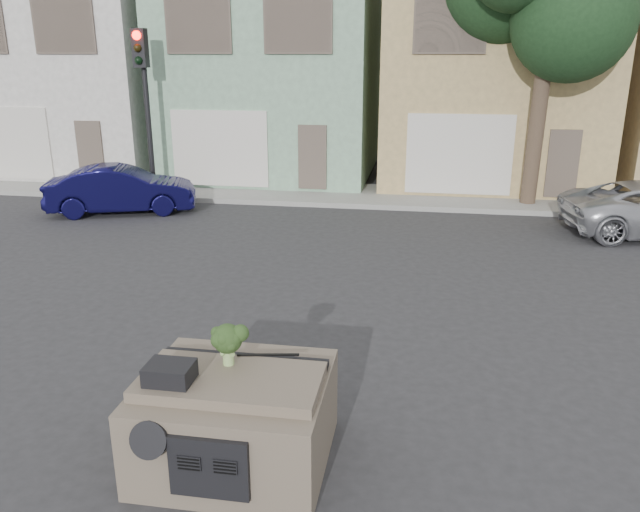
# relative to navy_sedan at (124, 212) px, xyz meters

# --- Properties ---
(ground_plane) EXTENTS (120.00, 120.00, 0.00)m
(ground_plane) POSITION_rel_navy_sedan_xyz_m (6.52, -7.50, 0.00)
(ground_plane) COLOR #303033
(ground_plane) RESTS_ON ground
(sidewalk) EXTENTS (40.00, 3.00, 0.15)m
(sidewalk) POSITION_rel_navy_sedan_xyz_m (6.52, 3.00, 0.07)
(sidewalk) COLOR gray
(sidewalk) RESTS_ON ground
(townhouse_white) EXTENTS (7.20, 8.20, 7.55)m
(townhouse_white) POSITION_rel_navy_sedan_xyz_m (-4.48, 7.00, 3.77)
(townhouse_white) COLOR silver
(townhouse_white) RESTS_ON ground
(townhouse_mint) EXTENTS (7.20, 8.20, 7.55)m
(townhouse_mint) POSITION_rel_navy_sedan_xyz_m (3.02, 7.00, 3.77)
(townhouse_mint) COLOR #81AA8B
(townhouse_mint) RESTS_ON ground
(townhouse_tan) EXTENTS (7.20, 8.20, 7.55)m
(townhouse_tan) POSITION_rel_navy_sedan_xyz_m (10.52, 7.00, 3.77)
(townhouse_tan) COLOR tan
(townhouse_tan) RESTS_ON ground
(navy_sedan) EXTENTS (4.31, 2.66, 1.34)m
(navy_sedan) POSITION_rel_navy_sedan_xyz_m (0.00, 0.00, 0.00)
(navy_sedan) COLOR #0C0A37
(navy_sedan) RESTS_ON ground
(traffic_signal) EXTENTS (0.40, 0.40, 5.10)m
(traffic_signal) POSITION_rel_navy_sedan_xyz_m (0.02, 2.00, 2.55)
(traffic_signal) COLOR black
(traffic_signal) RESTS_ON ground
(tree_near) EXTENTS (4.40, 4.00, 8.50)m
(tree_near) POSITION_rel_navy_sedan_xyz_m (11.52, 2.30, 4.25)
(tree_near) COLOR #19341A
(tree_near) RESTS_ON ground
(car_dashboard) EXTENTS (2.00, 1.80, 1.12)m
(car_dashboard) POSITION_rel_navy_sedan_xyz_m (6.52, -10.50, 0.56)
(car_dashboard) COLOR #6A5D4E
(car_dashboard) RESTS_ON ground
(instrument_hump) EXTENTS (0.48, 0.38, 0.20)m
(instrument_hump) POSITION_rel_navy_sedan_xyz_m (5.94, -10.85, 1.22)
(instrument_hump) COLOR black
(instrument_hump) RESTS_ON car_dashboard
(wiper_arm) EXTENTS (0.69, 0.15, 0.02)m
(wiper_arm) POSITION_rel_navy_sedan_xyz_m (6.80, -10.12, 1.13)
(wiper_arm) COLOR black
(wiper_arm) RESTS_ON car_dashboard
(broccoli) EXTENTS (0.49, 0.49, 0.48)m
(broccoli) POSITION_rel_navy_sedan_xyz_m (6.42, -10.38, 1.36)
(broccoli) COLOR #233918
(broccoli) RESTS_ON car_dashboard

